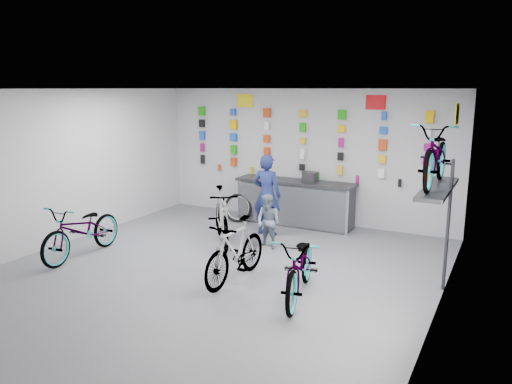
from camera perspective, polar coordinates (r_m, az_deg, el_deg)
The scene contains 20 objects.
floor at distance 8.32m, azimuth -5.41°, elevation -9.47°, with size 8.00×8.00×0.00m, color #505055.
ceiling at distance 7.76m, azimuth -5.85°, elevation 11.65°, with size 8.00×8.00×0.00m, color white.
wall_back at distance 11.42m, azimuth 5.44°, elevation 4.14°, with size 7.00×7.00×0.00m, color #B2B2B4.
wall_left at distance 10.23m, azimuth -22.29°, elevation 2.41°, with size 8.00×8.00×0.00m, color #B2B2B4.
wall_right at distance 6.70m, azimuth 20.34°, elevation -2.00°, with size 8.00×8.00×0.00m, color #B2B2B4.
counter at distance 11.18m, azimuth 4.44°, elevation -1.29°, with size 2.70×0.66×1.00m.
merch_wall at distance 11.34m, azimuth 5.02°, elevation 5.81°, with size 5.56×0.08×1.57m.
wall_bracket at distance 7.89m, azimuth 20.25°, elevation -0.25°, with size 0.39×1.90×2.00m.
sign_left at distance 11.95m, azimuth -1.27°, elevation 10.40°, with size 0.42×0.02×0.30m, color yellow.
sign_right at distance 10.80m, azimuth 13.53°, elevation 9.94°, with size 0.42×0.02×0.30m, color red.
sign_side at distance 7.73m, azimuth 22.00°, elevation 8.27°, with size 0.02×0.40×0.30m, color yellow.
bike_left at distance 9.55m, azimuth -19.25°, elevation -4.12°, with size 0.67×1.91×1.00m, color gray.
bike_center at distance 7.91m, azimuth -2.36°, elevation -6.69°, with size 0.48×1.68×1.01m, color gray.
bike_right at distance 7.32m, azimuth 5.15°, elevation -8.39°, with size 0.65×1.88×0.99m, color gray.
bike_service at distance 9.74m, azimuth -3.93°, elevation -2.82°, with size 0.52×1.86×1.12m, color gray.
bike_wall at distance 7.81m, azimuth 19.99°, elevation 4.03°, with size 0.63×1.80×0.95m, color gray.
clerk at distance 10.32m, azimuth 1.24°, elevation -0.32°, with size 0.62×0.40×1.69m, color #171F51.
customer at distance 9.49m, azimuth 1.41°, elevation -3.40°, with size 0.51×0.40×1.05m, color slate.
spare_wheel at distance 11.44m, azimuth -2.07°, elevation -1.83°, with size 0.71×0.40×0.66m.
register at distance 10.93m, azimuth 6.21°, elevation 1.72°, with size 0.28×0.30×0.22m, color black.
Camera 1 is at (4.26, -6.48, 3.02)m, focal length 35.00 mm.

